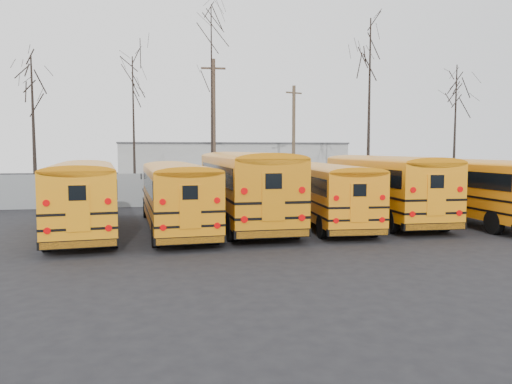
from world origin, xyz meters
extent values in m
plane|color=black|center=(0.00, 0.00, 0.00)|extent=(120.00, 120.00, 0.00)
cube|color=gray|center=(0.00, 12.00, 1.00)|extent=(40.00, 0.04, 2.00)
cube|color=#B9BAB4|center=(2.00, 32.00, 2.00)|extent=(22.00, 8.00, 4.00)
cylinder|color=black|center=(-9.35, -0.95, 0.48)|extent=(0.36, 0.98, 0.96)
cylinder|color=black|center=(-7.19, -0.74, 0.48)|extent=(0.36, 0.98, 0.96)
cylinder|color=black|center=(-10.14, 7.09, 0.48)|extent=(0.36, 0.98, 0.96)
cylinder|color=black|center=(-7.97, 7.30, 0.48)|extent=(0.36, 0.98, 0.96)
cube|color=orange|center=(-8.57, 2.27, 1.61)|extent=(3.26, 9.14, 2.26)
cube|color=orange|center=(-9.09, 7.53, 0.96)|extent=(2.31, 1.84, 0.96)
cube|color=black|center=(-8.55, 2.07, 2.12)|extent=(3.21, 8.18, 0.67)
cube|color=black|center=(-8.65, 3.08, 0.91)|extent=(3.45, 10.78, 0.09)
cube|color=black|center=(-8.65, 3.08, 1.39)|extent=(3.45, 10.78, 0.09)
cube|color=black|center=(-8.15, -2.09, 0.43)|extent=(2.47, 0.45, 0.27)
cube|color=black|center=(-9.16, 8.29, 0.43)|extent=(2.32, 0.42, 0.25)
cube|color=orange|center=(-8.14, -2.19, 1.59)|extent=(0.72, 0.11, 1.49)
cylinder|color=#B20505|center=(-9.05, -2.29, 0.91)|extent=(0.21, 0.06, 0.21)
cylinder|color=#B20505|center=(-7.23, -2.12, 0.91)|extent=(0.21, 0.06, 0.21)
cylinder|color=#B20505|center=(-9.05, -2.29, 1.78)|extent=(0.21, 0.06, 0.21)
cylinder|color=#B20505|center=(-7.23, -2.12, 1.78)|extent=(0.21, 0.06, 0.21)
cylinder|color=black|center=(-5.76, -0.92, 0.47)|extent=(0.32, 0.95, 0.94)
cylinder|color=black|center=(-3.64, -0.79, 0.47)|extent=(0.32, 0.95, 0.94)
cylinder|color=black|center=(-6.21, 6.96, 0.47)|extent=(0.32, 0.95, 0.94)
cylinder|color=black|center=(-4.09, 7.08, 0.47)|extent=(0.32, 0.95, 0.94)
cube|color=orange|center=(-4.87, 2.19, 1.57)|extent=(2.84, 8.85, 2.21)
cube|color=orange|center=(-5.16, 7.35, 0.94)|extent=(2.20, 1.71, 0.94)
cube|color=black|center=(-4.86, 2.00, 2.07)|extent=(2.82, 7.92, 0.66)
cube|color=black|center=(-4.92, 2.99, 0.89)|extent=(2.96, 10.47, 0.08)
cube|color=black|center=(-4.92, 2.99, 1.36)|extent=(2.96, 10.47, 0.08)
cube|color=black|center=(-4.63, -2.07, 0.42)|extent=(2.41, 0.34, 0.26)
cube|color=black|center=(-5.21, 8.10, 0.42)|extent=(2.26, 0.32, 0.24)
cube|color=orange|center=(-4.62, -2.18, 1.55)|extent=(0.71, 0.08, 1.46)
cylinder|color=#B20505|center=(-5.51, -2.24, 0.89)|extent=(0.21, 0.05, 0.21)
cylinder|color=#B20505|center=(-3.73, -2.14, 0.89)|extent=(0.21, 0.05, 0.21)
cylinder|color=#B20505|center=(-5.51, -2.24, 1.74)|extent=(0.21, 0.05, 0.21)
cylinder|color=#B20505|center=(-3.73, -2.14, 1.74)|extent=(0.21, 0.05, 0.21)
cylinder|color=black|center=(-2.99, -0.33, 0.54)|extent=(0.32, 1.09, 1.09)
cylinder|color=black|center=(-0.53, -0.28, 0.54)|extent=(0.32, 1.09, 1.09)
cylinder|color=black|center=(-3.15, 8.80, 0.54)|extent=(0.32, 1.09, 1.09)
cylinder|color=black|center=(-0.70, 8.85, 0.54)|extent=(0.32, 1.09, 1.09)
cube|color=orange|center=(-1.82, 3.23, 1.82)|extent=(2.90, 10.15, 2.55)
cube|color=orange|center=(-1.93, 9.20, 1.09)|extent=(2.48, 1.89, 1.09)
cube|color=black|center=(-1.82, 3.01, 2.39)|extent=(2.92, 9.07, 0.76)
cube|color=black|center=(-1.84, 4.15, 1.03)|extent=(2.97, 12.02, 0.10)
cube|color=black|center=(-1.84, 4.15, 1.58)|extent=(2.97, 12.02, 0.10)
cube|color=black|center=(-1.73, -1.72, 0.49)|extent=(2.79, 0.29, 0.30)
cube|color=black|center=(-1.95, 10.07, 0.49)|extent=(2.61, 0.26, 0.28)
cube|color=orange|center=(-1.73, -1.83, 1.79)|extent=(0.82, 0.06, 1.68)
cylinder|color=#B20505|center=(-2.76, -1.86, 1.03)|extent=(0.24, 0.05, 0.24)
cylinder|color=#B20505|center=(-0.70, -1.83, 1.03)|extent=(0.24, 0.05, 0.24)
cylinder|color=#B20505|center=(-2.76, -1.86, 2.01)|extent=(0.24, 0.05, 0.24)
cylinder|color=#B20505|center=(-0.70, -1.83, 2.01)|extent=(0.24, 0.05, 0.24)
cylinder|color=black|center=(0.55, -0.37, 0.46)|extent=(0.32, 0.93, 0.91)
cylinder|color=black|center=(2.61, -0.51, 0.46)|extent=(0.32, 0.93, 0.91)
cylinder|color=black|center=(1.08, 7.27, 0.46)|extent=(0.32, 0.93, 0.91)
cylinder|color=black|center=(3.13, 7.13, 0.46)|extent=(0.32, 0.93, 0.91)
cube|color=orange|center=(1.78, 2.51, 1.53)|extent=(2.85, 8.62, 2.14)
cube|color=orange|center=(2.13, 7.52, 0.91)|extent=(2.15, 1.69, 0.91)
cube|color=black|center=(1.77, 2.33, 2.01)|extent=(2.83, 7.71, 0.64)
cube|color=black|center=(1.84, 3.29, 0.87)|extent=(2.99, 10.19, 0.08)
cube|color=black|center=(1.84, 3.29, 1.32)|extent=(2.99, 10.19, 0.08)
cube|color=black|center=(1.50, -1.63, 0.41)|extent=(2.34, 0.36, 0.26)
cube|color=black|center=(2.18, 8.25, 0.41)|extent=(2.20, 0.33, 0.24)
cube|color=orange|center=(1.50, -1.73, 1.51)|extent=(0.69, 0.08, 1.41)
cylinder|color=#B20505|center=(0.63, -1.68, 0.87)|extent=(0.20, 0.05, 0.20)
cylinder|color=#B20505|center=(2.36, -1.80, 0.87)|extent=(0.20, 0.05, 0.20)
cylinder|color=#B20505|center=(0.63, -1.68, 1.69)|extent=(0.20, 0.05, 0.20)
cylinder|color=#B20505|center=(2.36, -1.80, 1.69)|extent=(0.20, 0.05, 0.20)
cylinder|color=black|center=(3.70, 0.17, 0.51)|extent=(0.32, 1.03, 1.03)
cylinder|color=black|center=(6.02, 0.10, 0.51)|extent=(0.32, 1.03, 1.03)
cylinder|color=black|center=(3.96, 8.78, 0.51)|extent=(0.32, 1.03, 1.03)
cylinder|color=black|center=(6.28, 8.71, 0.51)|extent=(0.32, 1.03, 1.03)
cube|color=orange|center=(4.96, 3.46, 1.72)|extent=(2.85, 9.61, 2.41)
cube|color=orange|center=(5.13, 9.10, 1.03)|extent=(2.36, 1.81, 1.03)
cube|color=black|center=(4.95, 3.26, 2.26)|extent=(2.86, 8.59, 0.72)
cube|color=black|center=(4.99, 4.34, 0.97)|extent=(2.93, 11.37, 0.09)
cube|color=black|center=(4.99, 4.34, 1.49)|extent=(2.93, 11.37, 0.09)
cube|color=black|center=(4.82, -1.20, 0.46)|extent=(2.63, 0.30, 0.29)
cube|color=black|center=(5.15, 9.92, 0.46)|extent=(2.47, 0.28, 0.27)
cube|color=orange|center=(4.82, -1.31, 1.69)|extent=(0.77, 0.06, 1.59)
cylinder|color=#B20505|center=(3.84, -1.29, 0.97)|extent=(0.23, 0.05, 0.23)
cylinder|color=#B20505|center=(5.79, -1.35, 0.97)|extent=(0.23, 0.05, 0.23)
cylinder|color=#B20505|center=(3.84, -1.29, 1.90)|extent=(0.23, 0.05, 0.23)
cylinder|color=#B20505|center=(5.79, -1.35, 1.90)|extent=(0.23, 0.05, 0.23)
cylinder|color=black|center=(7.65, -0.92, 0.49)|extent=(0.28, 0.98, 0.98)
cylinder|color=black|center=(7.63, 7.29, 0.49)|extent=(0.28, 0.98, 0.98)
cylinder|color=black|center=(9.84, 7.29, 0.49)|extent=(0.28, 0.98, 0.98)
cube|color=orange|center=(8.75, 2.25, 1.64)|extent=(2.46, 9.09, 2.30)
cube|color=orange|center=(8.74, 7.63, 0.98)|extent=(2.20, 1.67, 0.98)
cube|color=black|center=(8.75, 2.06, 2.15)|extent=(2.50, 8.12, 0.68)
cube|color=black|center=(8.75, 3.09, 0.93)|extent=(2.49, 10.77, 0.09)
cube|color=black|center=(8.75, 3.09, 1.42)|extent=(2.49, 10.77, 0.09)
cube|color=black|center=(8.74, 8.41, 0.44)|extent=(2.35, 0.20, 0.25)
cylinder|color=#4A382A|center=(-1.54, 17.40, 4.93)|extent=(0.31, 0.31, 9.85)
cube|color=#4A382A|center=(-1.54, 17.40, 9.20)|extent=(1.76, 0.25, 0.13)
cylinder|color=brown|center=(5.01, 19.49, 4.20)|extent=(0.26, 0.26, 8.41)
cube|color=brown|center=(5.01, 19.49, 7.85)|extent=(1.43, 0.67, 0.11)
cone|color=black|center=(-12.83, 13.59, 4.51)|extent=(0.26, 0.26, 9.02)
cone|color=black|center=(-7.00, 13.97, 4.61)|extent=(0.26, 0.26, 9.22)
cone|color=black|center=(-1.89, 15.41, 6.45)|extent=(0.26, 0.26, 12.89)
cone|color=black|center=(9.38, 15.19, 6.35)|extent=(0.26, 0.26, 12.69)
cone|color=black|center=(17.41, 16.92, 5.00)|extent=(0.26, 0.26, 10.00)
camera|label=1|loc=(-5.75, -18.54, 3.42)|focal=35.00mm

